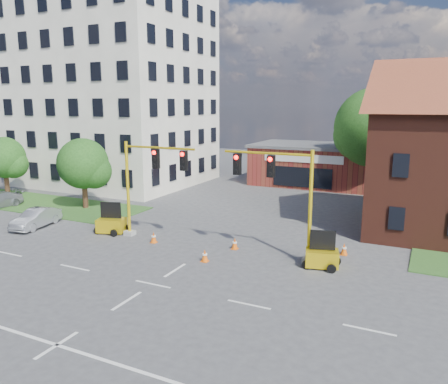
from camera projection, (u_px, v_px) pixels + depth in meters
The scene contains 17 objects.
ground at pixel (153, 284), 21.01m from camera, with size 120.00×120.00×0.00m, color #404043.
grass_verge_nw at pixel (30, 202), 38.33m from camera, with size 22.00×6.00×0.08m, color #2D541F.
lane_markings at pixel (112, 310), 18.36m from camera, with size 60.00×36.00×0.01m, color silver, non-canonical shape.
office_block at pixel (113, 87), 46.81m from camera, with size 18.40×15.40×20.60m.
brick_shop at pixel (313, 164), 47.06m from camera, with size 12.40×8.40×4.30m.
tree_large at pixel (379, 131), 40.79m from camera, with size 7.90×7.52×10.09m.
tree_nw_front at pixel (86, 166), 35.50m from camera, with size 4.33×4.12×5.81m.
tree_nw_rear at pixel (7, 159), 40.22m from camera, with size 3.99×3.80×5.56m.
signal_mast_west at pixel (148, 179), 27.38m from camera, with size 5.30×0.60×6.20m.
signal_mast_east at pixel (281, 190), 23.68m from camera, with size 5.30×0.60×6.20m.
trailer_west at pixel (112, 224), 29.24m from camera, with size 2.06×1.67×2.03m.
trailer_east at pixel (322, 256), 23.09m from camera, with size 1.94×1.54×1.94m.
cone_a at pixel (154, 237), 27.24m from camera, with size 0.40×0.40×0.70m.
cone_b at pixel (235, 244), 26.03m from camera, with size 0.40×0.40×0.70m.
cone_c at pixel (205, 256), 23.97m from camera, with size 0.40×0.40×0.70m.
cone_d at pixel (344, 249), 25.03m from camera, with size 0.40×0.40×0.70m.
sedan_silver_front at pixel (36, 218), 30.59m from camera, with size 1.39×3.98×1.31m, color #9DA0A4.
Camera 1 is at (11.63, -16.27, 8.54)m, focal length 35.00 mm.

